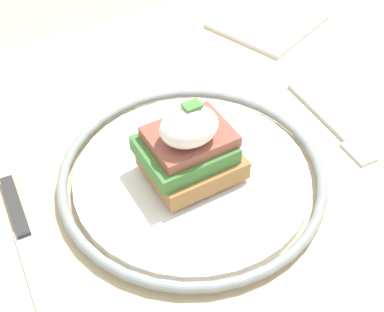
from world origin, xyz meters
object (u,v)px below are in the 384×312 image
object	(u,v)px
fork	(333,125)
knife	(25,237)
plate	(192,175)
napkin	(266,22)
sandwich	(190,147)

from	to	relation	value
fork	knife	xyz separation A→B (m)	(0.34, -0.02, 0.00)
plate	napkin	xyz separation A→B (m)	(-0.23, -0.20, -0.00)
sandwich	fork	size ratio (longest dim) A/B	0.77
sandwich	napkin	xyz separation A→B (m)	(-0.23, -0.20, -0.04)
knife	plate	bearing A→B (deg)	175.02
knife	napkin	world-z (taller)	same
sandwich	napkin	distance (m)	0.31
sandwich	knife	distance (m)	0.17
sandwich	napkin	world-z (taller)	sandwich
plate	sandwich	size ratio (longest dim) A/B	2.37
plate	fork	xyz separation A→B (m)	(-0.17, 0.01, -0.01)
fork	knife	size ratio (longest dim) A/B	0.78
fork	napkin	distance (m)	0.22
knife	napkin	size ratio (longest dim) A/B	1.48
sandwich	knife	bearing A→B (deg)	-4.74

